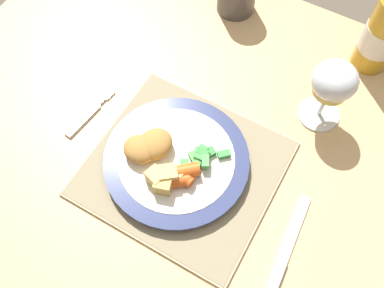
{
  "coord_description": "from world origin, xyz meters",
  "views": [
    {
      "loc": [
        0.11,
        -0.3,
        1.4
      ],
      "look_at": [
        -0.05,
        -0.01,
        0.78
      ],
      "focal_mm": 40.0,
      "sensor_mm": 36.0,
      "label": 1
    }
  ],
  "objects": [
    {
      "name": "breaded_croquettes",
      "position": [
        -0.11,
        -0.05,
        0.78
      ],
      "size": [
        0.08,
        0.08,
        0.03
      ],
      "color": "#B77F3D",
      "rests_on": "dinner_plate"
    },
    {
      "name": "table_knife",
      "position": [
        0.15,
        -0.1,
        0.74
      ],
      "size": [
        0.03,
        0.18,
        0.01
      ],
      "color": "silver",
      "rests_on": "dining_table"
    },
    {
      "name": "green_beans_pile",
      "position": [
        -0.03,
        -0.03,
        0.77
      ],
      "size": [
        0.07,
        0.08,
        0.02
      ],
      "color": "#4CA84C",
      "rests_on": "dinner_plate"
    },
    {
      "name": "fork",
      "position": [
        -0.25,
        -0.04,
        0.74
      ],
      "size": [
        0.03,
        0.12,
        0.01
      ],
      "color": "silver",
      "rests_on": "dining_table"
    },
    {
      "name": "wine_glass",
      "position": [
        0.11,
        0.17,
        0.83
      ],
      "size": [
        0.08,
        0.08,
        0.13
      ],
      "color": "silver",
      "rests_on": "dining_table"
    },
    {
      "name": "placemat",
      "position": [
        -0.05,
        -0.04,
        0.74
      ],
      "size": [
        0.3,
        0.28,
        0.01
      ],
      "color": "#CCB789",
      "rests_on": "dining_table"
    },
    {
      "name": "ground_plane",
      "position": [
        0.0,
        0.0,
        0.0
      ],
      "size": [
        6.0,
        6.0,
        0.0
      ],
      "primitive_type": "plane",
      "color": "brown"
    },
    {
      "name": "dinner_plate",
      "position": [
        -0.07,
        -0.04,
        0.76
      ],
      "size": [
        0.24,
        0.24,
        0.02
      ],
      "color": "silver",
      "rests_on": "placemat"
    },
    {
      "name": "roast_potatoes",
      "position": [
        -0.06,
        -0.09,
        0.78
      ],
      "size": [
        0.05,
        0.05,
        0.03
      ],
      "color": "#E5BC66",
      "rests_on": "dinner_plate"
    },
    {
      "name": "glazed_carrots",
      "position": [
        -0.04,
        -0.07,
        0.78
      ],
      "size": [
        0.05,
        0.07,
        0.02
      ],
      "color": "#CC5119",
      "rests_on": "dinner_plate"
    },
    {
      "name": "dining_table",
      "position": [
        0.0,
        0.0,
        0.64
      ],
      "size": [
        1.16,
        0.84,
        0.74
      ],
      "color": "tan",
      "rests_on": "ground"
    }
  ]
}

